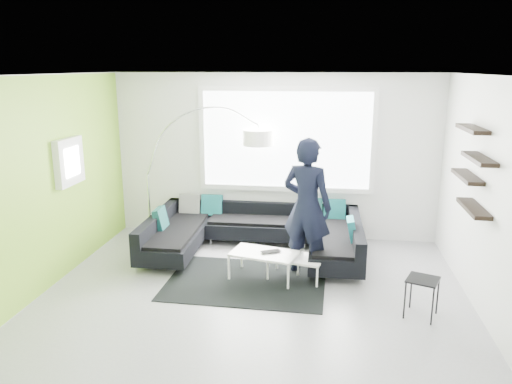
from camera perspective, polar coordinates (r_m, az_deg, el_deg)
ground at (r=6.57m, az=-0.37°, el=-11.98°), size 5.50×5.50×0.00m
room_shell at (r=6.19m, az=0.23°, el=4.07°), size 5.54×5.04×2.82m
sectional_sofa at (r=7.87m, az=-0.19°, el=-4.99°), size 3.32×2.08×0.71m
rug at (r=7.01m, az=-1.13°, el=-10.19°), size 2.19×1.62×0.01m
coffee_table at (r=7.06m, az=2.76°, el=-8.38°), size 1.29×0.93×0.38m
arc_lamp at (r=8.52m, az=-12.29°, el=1.96°), size 2.11×0.57×2.28m
side_table at (r=6.34m, az=18.38°, el=-11.38°), size 0.45×0.45×0.48m
person at (r=7.03m, az=5.84°, el=-1.70°), size 1.02×0.93×1.96m
laptop at (r=6.95m, az=1.81°, el=-6.95°), size 0.43×0.42×0.02m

